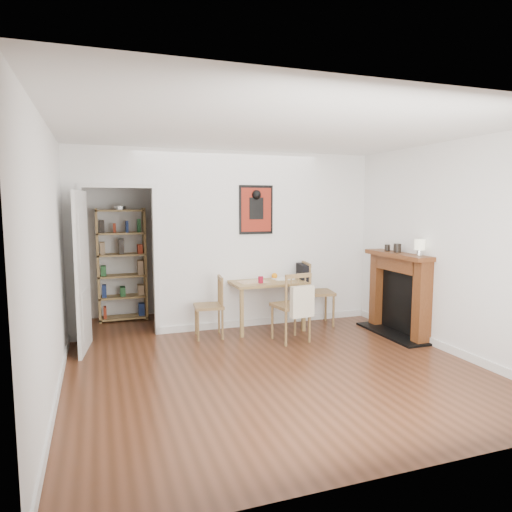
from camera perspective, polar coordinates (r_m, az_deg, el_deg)
name	(u,v)px	position (r m, az deg, el deg)	size (l,w,h in m)	color
ground	(261,356)	(5.68, 0.65, -12.37)	(5.20, 5.20, 0.00)	#572F1C
room_shell	(237,241)	(6.70, -2.45, 1.91)	(5.20, 5.20, 5.20)	white
dining_table	(267,287)	(6.68, 1.33, -3.87)	(1.05, 0.67, 0.72)	olive
chair_left	(209,307)	(6.34, -5.94, -6.36)	(0.47, 0.47, 0.85)	olive
chair_right	(317,292)	(7.01, 7.58, -4.50)	(0.62, 0.56, 0.97)	olive
chair_front	(291,306)	(6.15, 4.45, -6.25)	(0.53, 0.59, 0.94)	olive
bookshelf	(122,265)	(7.49, -16.42, -1.12)	(0.75, 0.30, 1.77)	olive
fireplace	(399,291)	(6.74, 17.47, -4.21)	(0.45, 1.25, 1.16)	brown
red_glass	(261,280)	(6.48, 0.59, -2.98)	(0.07, 0.07, 0.10)	maroon
orange_fruit	(274,276)	(6.85, 2.33, -2.50)	(0.09, 0.09, 0.09)	orange
placemat	(253,282)	(6.59, -0.42, -3.23)	(0.41, 0.31, 0.00)	beige
notebook	(283,279)	(6.82, 3.40, -2.86)	(0.29, 0.21, 0.01)	white
mantel_lamp	(420,246)	(6.32, 19.78, 1.23)	(0.14, 0.14, 0.22)	silver
ceramic_jar_a	(397,248)	(6.68, 17.25, 0.95)	(0.10, 0.10, 0.12)	black
ceramic_jar_b	(387,248)	(6.84, 16.09, 1.00)	(0.08, 0.08, 0.10)	black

